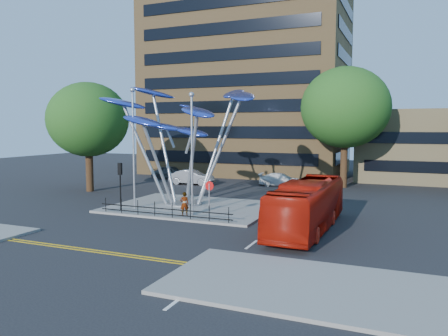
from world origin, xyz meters
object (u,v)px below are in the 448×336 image
at_px(street_lamp_left, 133,138).
at_px(parked_car_mid, 192,177).
at_px(tree_left, 88,120).
at_px(street_lamp_right, 192,142).
at_px(tree_right, 345,108).
at_px(parked_car_right, 281,180).
at_px(pedestrian, 184,204).
at_px(leaf_sculpture, 184,117).
at_px(parked_car_left, 171,172).
at_px(no_entry_sign_island, 209,193).
at_px(red_bus, 307,205).
at_px(traffic_light_island, 120,176).

xyz_separation_m(street_lamp_left, parked_car_mid, (-2.69, 14.55, -4.57)).
bearing_deg(tree_left, street_lamp_right, -25.77).
distance_m(tree_right, parked_car_right, 9.68).
bearing_deg(tree_left, pedestrian, -27.90).
bearing_deg(leaf_sculpture, parked_car_left, 123.04).
relative_size(tree_right, no_entry_sign_island, 4.94).
bearing_deg(street_lamp_left, street_lamp_right, -5.71).
bearing_deg(tree_right, parked_car_right, -167.42).
height_order(tree_right, leaf_sculpture, tree_right).
xyz_separation_m(parked_car_left, parked_car_right, (13.57, -0.85, -0.12)).
height_order(street_lamp_right, parked_car_right, street_lamp_right).
relative_size(street_lamp_left, no_entry_sign_island, 3.59).
xyz_separation_m(street_lamp_right, parked_car_left, (-12.19, 18.48, -4.31)).
xyz_separation_m(street_lamp_left, parked_car_left, (-7.19, 17.98, -4.57)).
bearing_deg(parked_car_right, tree_right, -85.13).
bearing_deg(parked_car_right, street_lamp_left, 151.88).
bearing_deg(tree_right, red_bus, -88.55).
bearing_deg(parked_car_mid, traffic_light_island, -176.00).
height_order(no_entry_sign_island, pedestrian, no_entry_sign_island).
height_order(street_lamp_right, parked_car_left, street_lamp_right).
height_order(traffic_light_island, pedestrian, traffic_light_island).
height_order(street_lamp_left, parked_car_left, street_lamp_left).
distance_m(red_bus, parked_car_mid, 22.25).
bearing_deg(parked_car_right, parked_car_left, 78.71).
distance_m(traffic_light_island, parked_car_mid, 15.81).
xyz_separation_m(street_lamp_right, parked_car_mid, (-7.69, 15.05, -4.30)).
bearing_deg(no_entry_sign_island, parked_car_left, 125.83).
distance_m(street_lamp_left, parked_car_right, 18.87).
xyz_separation_m(leaf_sculpture, parked_car_left, (-9.63, 14.80, -6.09)).
height_order(traffic_light_island, parked_car_mid, traffic_light_island).
distance_m(no_entry_sign_island, red_bus, 6.51).
distance_m(parked_car_left, parked_car_right, 13.59).
bearing_deg(no_entry_sign_island, traffic_light_island, -179.87).
xyz_separation_m(street_lamp_right, pedestrian, (-0.34, -0.50, -4.12)).
distance_m(street_lamp_right, red_bus, 8.80).
bearing_deg(pedestrian, tree_left, -61.19).
relative_size(street_lamp_left, red_bus, 0.82).
height_order(tree_left, parked_car_right, tree_left).
bearing_deg(red_bus, parked_car_left, 137.35).
distance_m(red_bus, parked_car_left, 27.86).
relative_size(leaf_sculpture, parked_car_mid, 2.65).
relative_size(tree_left, street_lamp_right, 1.24).
height_order(tree_right, traffic_light_island, tree_right).
relative_size(street_lamp_left, street_lamp_right, 1.06).
relative_size(tree_left, parked_car_right, 2.26).
relative_size(red_bus, parked_car_left, 2.32).
bearing_deg(street_lamp_left, traffic_light_island, -116.57).
xyz_separation_m(traffic_light_island, no_entry_sign_island, (7.00, 0.02, -0.80)).
bearing_deg(no_entry_sign_island, leaf_sculpture, 134.33).
xyz_separation_m(pedestrian, parked_car_right, (1.71, 18.13, -0.31)).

